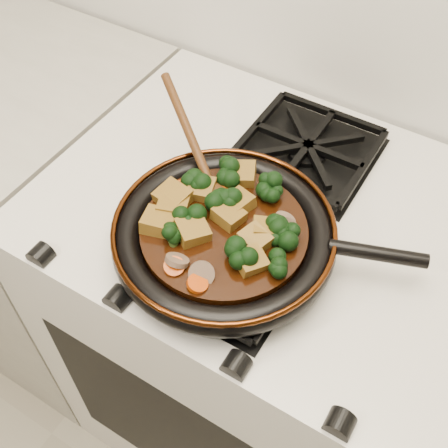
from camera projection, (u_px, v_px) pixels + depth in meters
The scene contains 36 objects.
stove at pixel (257, 334), 1.29m from camera, with size 0.76×0.60×0.90m, color silver.
burner_grate_front at pixel (226, 258), 0.85m from camera, with size 0.23×0.23×0.03m, color black, non-canonical shape.
burner_grate_back at pixel (307, 149), 1.00m from camera, with size 0.23×0.23×0.03m, color black, non-canonical shape.
skillet at pixel (225, 235), 0.84m from camera, with size 0.45×0.34×0.05m.
braising_sauce at pixel (224, 233), 0.84m from camera, with size 0.25×0.25×0.02m, color black.
tofu_cube_0 at pixel (255, 240), 0.81m from camera, with size 0.04×0.04×0.02m, color brown.
tofu_cube_1 at pixel (193, 231), 0.82m from camera, with size 0.04×0.04×0.02m, color brown.
tofu_cube_2 at pixel (241, 175), 0.89m from camera, with size 0.04×0.04×0.02m, color brown.
tofu_cube_3 at pixel (229, 216), 0.83m from camera, with size 0.04×0.04×0.02m, color brown.
tofu_cube_4 at pixel (202, 189), 0.87m from camera, with size 0.04×0.04×0.02m, color brown.
tofu_cube_5 at pixel (251, 261), 0.78m from camera, with size 0.04×0.04×0.02m, color brown.
tofu_cube_6 at pixel (267, 230), 0.82m from camera, with size 0.04×0.04×0.02m, color brown.
tofu_cube_7 at pixel (159, 222), 0.83m from camera, with size 0.04×0.05×0.02m, color brown.
tofu_cube_8 at pixel (173, 197), 0.86m from camera, with size 0.04×0.05×0.02m, color brown.
tofu_cube_9 at pixel (173, 207), 0.85m from camera, with size 0.04×0.04×0.02m, color brown.
tofu_cube_10 at pixel (239, 203), 0.85m from camera, with size 0.04×0.04×0.02m, color brown.
broccoli_floret_0 at pixel (281, 233), 0.81m from camera, with size 0.06×0.06×0.05m, color black, non-canonical shape.
broccoli_floret_1 at pixel (275, 265), 0.78m from camera, with size 0.05×0.05×0.05m, color black, non-canonical shape.
broccoli_floret_2 at pixel (188, 217), 0.83m from camera, with size 0.06×0.06×0.05m, color black, non-canonical shape.
broccoli_floret_3 at pixel (200, 182), 0.88m from camera, with size 0.06×0.06×0.05m, color black, non-canonical shape.
broccoli_floret_4 at pixel (269, 190), 0.86m from camera, with size 0.06×0.06×0.06m, color black, non-canonical shape.
broccoli_floret_5 at pixel (229, 173), 0.89m from camera, with size 0.06×0.06×0.05m, color black, non-canonical shape.
broccoli_floret_6 at pixel (240, 256), 0.78m from camera, with size 0.06×0.06×0.06m, color black, non-canonical shape.
broccoli_floret_7 at pixel (221, 202), 0.85m from camera, with size 0.06×0.06×0.06m, color black, non-canonical shape.
broccoli_floret_8 at pixel (173, 240), 0.80m from camera, with size 0.05×0.05×0.05m, color black, non-canonical shape.
broccoli_floret_9 at pixel (284, 232), 0.81m from camera, with size 0.06×0.06×0.05m, color black, non-canonical shape.
carrot_coin_0 at pixel (259, 238), 0.81m from camera, with size 0.03×0.03×0.01m, color #BE3C05.
carrot_coin_1 at pixel (185, 185), 0.88m from camera, with size 0.03×0.03×0.01m, color #BE3C05.
carrot_coin_2 at pixel (174, 267), 0.78m from camera, with size 0.03×0.03×0.01m, color #BE3C05.
carrot_coin_3 at pixel (222, 194), 0.87m from camera, with size 0.03×0.03×0.01m, color #BE3C05.
carrot_coin_4 at pixel (197, 284), 0.76m from camera, with size 0.03×0.03×0.01m, color #BE3C05.
mushroom_slice_0 at pixel (285, 220), 0.83m from camera, with size 0.03×0.03×0.01m, color brown.
mushroom_slice_1 at pixel (177, 260), 0.78m from camera, with size 0.03×0.03×0.01m, color brown.
mushroom_slice_2 at pixel (201, 274), 0.77m from camera, with size 0.04×0.04×0.01m, color brown.
mushroom_slice_3 at pixel (286, 228), 0.82m from camera, with size 0.03×0.03×0.01m, color brown.
wooden_spoon at pixel (199, 157), 0.89m from camera, with size 0.13×0.11×0.22m.
Camera 1 is at (0.26, 1.12, 1.61)m, focal length 45.00 mm.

